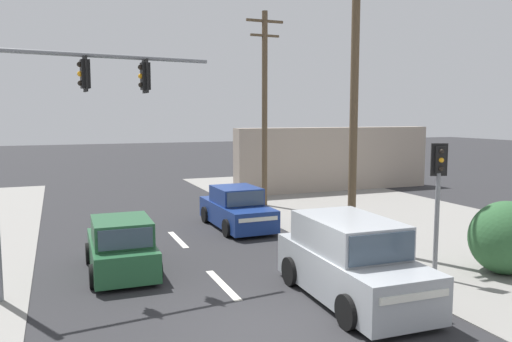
# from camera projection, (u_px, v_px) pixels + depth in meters

# --- Properties ---
(ground_plane) EXTENTS (140.00, 140.00, 0.00)m
(ground_plane) POSITION_uv_depth(u_px,v_px,m) (270.00, 332.00, 9.87)
(ground_plane) COLOR #28282B
(lane_dash_mid) EXTENTS (0.20, 2.40, 0.01)m
(lane_dash_mid) POSITION_uv_depth(u_px,v_px,m) (223.00, 285.00, 12.63)
(lane_dash_mid) COLOR silver
(lane_dash_mid) RESTS_ON ground
(lane_dash_far) EXTENTS (0.20, 2.40, 0.01)m
(lane_dash_far) POSITION_uv_depth(u_px,v_px,m) (178.00, 239.00, 17.24)
(lane_dash_far) COLOR silver
(lane_dash_far) RESTS_ON ground
(utility_pole_midground_right) EXTENTS (1.80, 0.26, 10.52)m
(utility_pole_midground_right) POSITION_uv_depth(u_px,v_px,m) (355.00, 76.00, 15.70)
(utility_pole_midground_right) COLOR brown
(utility_pole_midground_right) RESTS_ON ground
(utility_pole_background_right) EXTENTS (1.80, 0.26, 9.02)m
(utility_pole_background_right) POSITION_uv_depth(u_px,v_px,m) (265.00, 105.00, 23.21)
(utility_pole_background_right) COLOR brown
(utility_pole_background_right) RESTS_ON ground
(traffic_signal_mast) EXTENTS (5.26, 0.73, 6.00)m
(traffic_signal_mast) POSITION_uv_depth(u_px,v_px,m) (52.00, 121.00, 11.63)
(traffic_signal_mast) COLOR slate
(traffic_signal_mast) RESTS_ON ground
(pedestal_signal_right_kerb) EXTENTS (0.43, 0.31, 3.56)m
(pedestal_signal_right_kerb) POSITION_uv_depth(u_px,v_px,m) (438.00, 188.00, 12.84)
(pedestal_signal_right_kerb) COLOR slate
(pedestal_signal_right_kerb) RESTS_ON ground
(roadside_bush) EXTENTS (2.15, 1.84, 1.98)m
(roadside_bush) POSITION_uv_depth(u_px,v_px,m) (510.00, 240.00, 13.43)
(roadside_bush) COLOR #2D5B33
(roadside_bush) RESTS_ON ground
(shopfront_wall_far) EXTENTS (12.00, 1.00, 3.60)m
(shopfront_wall_far) POSITION_uv_depth(u_px,v_px,m) (335.00, 159.00, 28.50)
(shopfront_wall_far) COLOR #A39384
(shopfront_wall_far) RESTS_ON ground
(hatchback_kerbside_parked) EXTENTS (1.83, 3.66, 1.53)m
(hatchback_kerbside_parked) POSITION_uv_depth(u_px,v_px,m) (121.00, 247.00, 13.56)
(hatchback_kerbside_parked) COLOR #235633
(hatchback_kerbside_parked) RESTS_ON ground
(suv_oncoming_near) EXTENTS (2.17, 4.59, 1.90)m
(suv_oncoming_near) POSITION_uv_depth(u_px,v_px,m) (351.00, 262.00, 11.57)
(suv_oncoming_near) COLOR #A3A8AD
(suv_oncoming_near) RESTS_ON ground
(sedan_oncoming_mid) EXTENTS (1.94, 4.27, 1.56)m
(sedan_oncoming_mid) POSITION_uv_depth(u_px,v_px,m) (237.00, 209.00, 19.06)
(sedan_oncoming_mid) COLOR navy
(sedan_oncoming_mid) RESTS_ON ground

